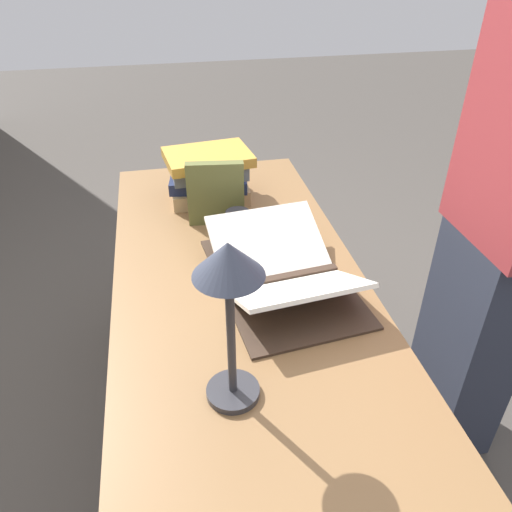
# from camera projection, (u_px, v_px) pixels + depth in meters

# --- Properties ---
(ground_plane) EXTENTS (12.00, 12.00, 0.00)m
(ground_plane) POSITION_uv_depth(u_px,v_px,m) (242.00, 433.00, 1.87)
(ground_plane) COLOR #47423D
(reading_desk) EXTENTS (1.60, 0.72, 0.74)m
(reading_desk) POSITION_uv_depth(u_px,v_px,m) (239.00, 298.00, 1.51)
(reading_desk) COLOR brown
(reading_desk) RESTS_ON ground_plane
(open_book) EXTENTS (0.58, 0.41, 0.12)m
(open_book) POSITION_uv_depth(u_px,v_px,m) (282.00, 272.00, 1.41)
(open_book) COLOR #38281E
(open_book) RESTS_ON reading_desk
(book_stack_tall) EXTENTS (0.25, 0.32, 0.18)m
(book_stack_tall) POSITION_uv_depth(u_px,v_px,m) (209.00, 175.00, 1.80)
(book_stack_tall) COLOR tan
(book_stack_tall) RESTS_ON reading_desk
(book_standing_upright) EXTENTS (0.06, 0.19, 0.22)m
(book_standing_upright) POSITION_uv_depth(u_px,v_px,m) (216.00, 194.00, 1.65)
(book_standing_upright) COLOR brown
(book_standing_upright) RESTS_ON reading_desk
(reading_lamp) EXTENTS (0.14, 0.14, 0.39)m
(reading_lamp) POSITION_uv_depth(u_px,v_px,m) (229.00, 285.00, 0.92)
(reading_lamp) COLOR #2D2D33
(reading_lamp) RESTS_ON reading_desk
(coffee_mug) EXTENTS (0.11, 0.08, 0.10)m
(coffee_mug) POSITION_uv_depth(u_px,v_px,m) (238.00, 225.00, 1.59)
(coffee_mug) COLOR #28282D
(coffee_mug) RESTS_ON reading_desk
(pencil) EXTENTS (0.08, 0.12, 0.01)m
(pencil) POSITION_uv_depth(u_px,v_px,m) (352.00, 281.00, 1.42)
(pencil) COLOR gold
(pencil) RESTS_ON reading_desk
(person_reader) EXTENTS (0.36, 0.21, 1.75)m
(person_reader) POSITION_uv_depth(u_px,v_px,m) (503.00, 229.00, 1.43)
(person_reader) COLOR #2D3342
(person_reader) RESTS_ON ground_plane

